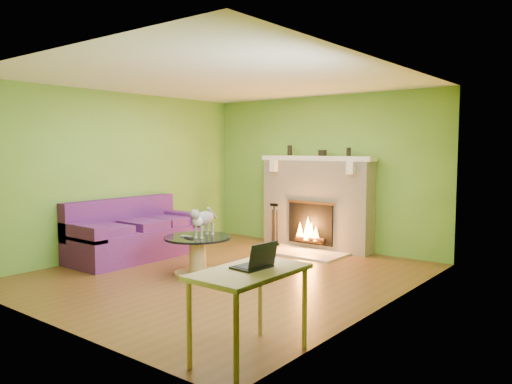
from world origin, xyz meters
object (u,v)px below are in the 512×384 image
(sofa, at_px, (133,235))
(cat, at_px, (204,222))
(desk, at_px, (250,280))
(coffee_table, at_px, (198,252))

(sofa, bearing_deg, cat, -2.02)
(sofa, bearing_deg, desk, -25.26)
(sofa, xyz_separation_m, coffee_table, (1.53, -0.11, -0.06))
(coffee_table, relative_size, cat, 1.39)
(coffee_table, distance_m, cat, 0.43)
(cat, bearing_deg, coffee_table, -165.04)
(coffee_table, distance_m, desk, 2.86)
(desk, bearing_deg, coffee_table, 143.45)
(sofa, xyz_separation_m, cat, (1.61, -0.06, 0.37))
(sofa, relative_size, desk, 2.06)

